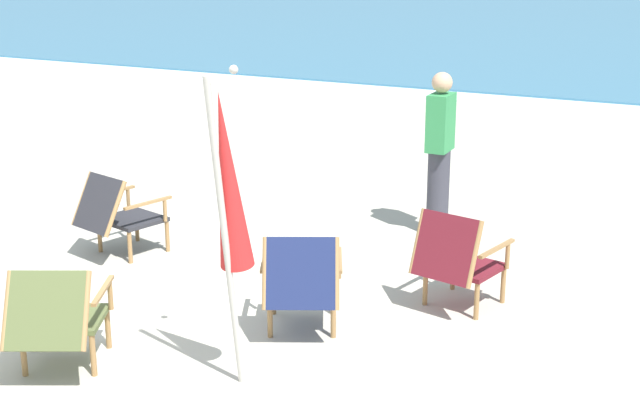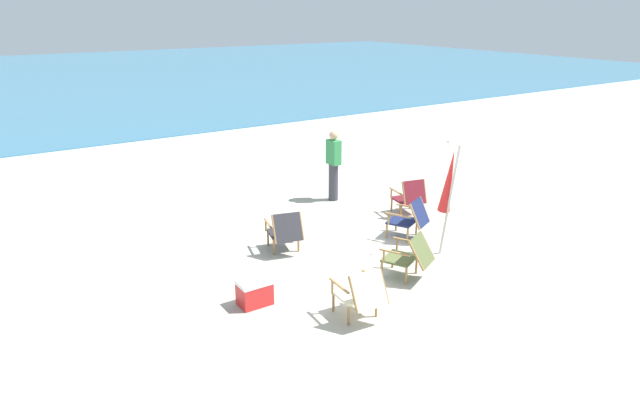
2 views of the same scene
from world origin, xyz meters
name	(u,v)px [view 1 (image 1 of 2)]	position (x,y,z in m)	size (l,w,h in m)	color
ground_plane	(112,316)	(0.00, 0.00, 0.00)	(80.00, 80.00, 0.00)	#B7AF9E
surf_band	(504,100)	(0.00, 11.08, 0.03)	(80.00, 1.10, 0.06)	white
beach_chair_mid_center	(57,315)	(0.32, -0.90, 0.42)	(0.86, 0.95, 0.77)	#515B33
beach_chair_back_right	(302,281)	(1.48, 0.39, 0.43)	(0.84, 0.90, 0.80)	#19234C
beach_chair_front_left	(117,212)	(-0.85, 1.14, 0.42)	(0.74, 0.86, 0.79)	#28282D
beach_chair_front_right	(456,258)	(2.35, 1.36, 0.43)	(0.70, 0.77, 0.82)	maroon
umbrella_furled_red	(228,185)	(1.48, -0.55, 1.38)	(0.23, 0.40, 2.11)	#B7B2A8
person_near_chairs	(439,153)	(1.56, 3.11, 0.84)	(0.22, 0.35, 1.63)	#383842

